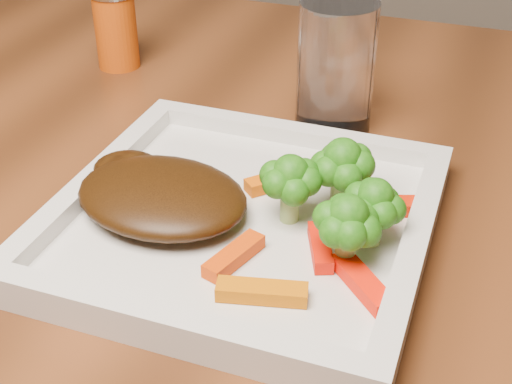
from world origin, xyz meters
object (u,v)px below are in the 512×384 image
(steak, at_px, (162,196))
(spice_shaker, at_px, (116,26))
(drinking_glass, at_px, (336,67))
(plate, at_px, (243,224))

(steak, height_order, spice_shaker, spice_shaker)
(spice_shaker, bearing_deg, drinking_glass, -12.91)
(spice_shaker, bearing_deg, plate, -45.50)
(plate, relative_size, spice_shaker, 2.93)
(steak, xyz_separation_m, spice_shaker, (-0.18, 0.26, 0.02))
(plate, height_order, drinking_glass, drinking_glass)
(steak, xyz_separation_m, drinking_glass, (0.08, 0.20, 0.03))
(plate, relative_size, steak, 2.03)
(plate, xyz_separation_m, drinking_glass, (0.02, 0.19, 0.05))
(plate, distance_m, steak, 0.06)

